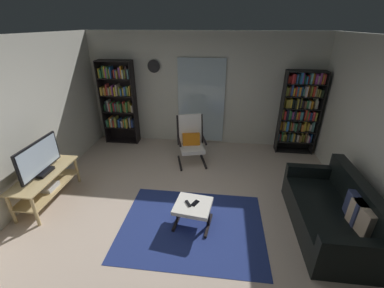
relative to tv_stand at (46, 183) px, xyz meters
name	(u,v)px	position (x,y,z in m)	size (l,w,h in m)	color
ground_plane	(186,219)	(2.37, -0.20, -0.35)	(7.02, 7.02, 0.00)	beige
wall_back	(203,91)	(2.37, 2.70, 0.95)	(5.60, 0.06, 2.60)	silver
wall_left	(0,134)	(-0.33, -0.20, 0.95)	(0.06, 6.00, 2.60)	silver
glass_door_panel	(201,102)	(2.34, 2.64, 0.70)	(1.10, 0.01, 2.00)	silver
area_rug	(192,226)	(2.48, -0.32, -0.35)	(2.11, 1.62, 0.01)	navy
tv_stand	(46,183)	(0.00, 0.00, 0.00)	(0.49, 1.26, 0.54)	tan
television	(39,159)	(0.00, 0.00, 0.45)	(0.20, 0.92, 0.56)	black
bookshelf_near_tv	(118,101)	(0.36, 2.47, 0.71)	(0.81, 0.30, 2.00)	black
bookshelf_near_sofa	(299,110)	(4.54, 2.41, 0.66)	(0.82, 0.30, 1.86)	black
leather_sofa	(333,214)	(4.48, -0.16, -0.05)	(0.87, 1.74, 0.82)	black
lounge_armchair	(191,139)	(2.22, 1.64, 0.18)	(0.71, 0.78, 1.02)	black
ottoman	(193,208)	(2.48, -0.27, -0.05)	(0.58, 0.54, 0.37)	white
tv_remote	(188,204)	(2.41, -0.27, 0.02)	(0.04, 0.14, 0.02)	black
cell_phone	(195,203)	(2.51, -0.25, 0.02)	(0.07, 0.14, 0.01)	black
wall_clock	(154,66)	(1.24, 2.63, 1.50)	(0.29, 0.03, 0.29)	silver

